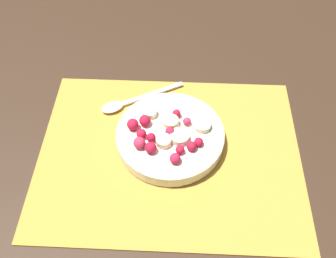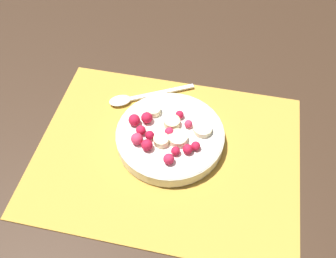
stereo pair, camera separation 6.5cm
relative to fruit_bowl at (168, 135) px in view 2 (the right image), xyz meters
name	(u,v)px [view 2 (the right image)]	position (x,y,z in m)	size (l,w,h in m)	color
ground_plane	(167,154)	(0.00, -0.03, -0.02)	(3.00, 3.00, 0.00)	#382619
placemat	(167,153)	(0.00, -0.03, -0.02)	(0.46, 0.35, 0.01)	gold
fruit_bowl	(168,135)	(0.00, 0.00, 0.00)	(0.19, 0.19, 0.05)	silver
spoon	(134,98)	(-0.09, 0.08, -0.01)	(0.16, 0.10, 0.01)	silver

